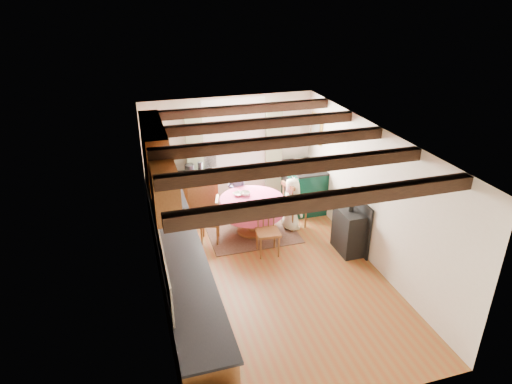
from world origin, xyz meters
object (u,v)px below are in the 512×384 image
object	(u,v)px
dining_table	(252,216)
child_far	(237,193)
chair_near	(268,230)
cup	(258,203)
aga_range	(304,187)
chair_left	(210,220)
chair_right	(294,205)
cast_iron_stove	(350,220)
child_right	(292,204)

from	to	relation	value
dining_table	child_far	world-z (taller)	child_far
chair_near	cup	bearing A→B (deg)	99.13
chair_near	cup	size ratio (longest dim) A/B	9.45
aga_range	child_far	xyz separation A→B (m)	(-1.48, -0.04, 0.06)
chair_left	child_far	distance (m)	1.09
aga_range	chair_near	bearing A→B (deg)	-130.34
dining_table	chair_right	xyz separation A→B (m)	(0.87, -0.01, 0.12)
cast_iron_stove	dining_table	bearing A→B (deg)	142.82
cup	cast_iron_stove	bearing A→B (deg)	-30.00
dining_table	chair_left	xyz separation A→B (m)	(-0.85, -0.08, 0.08)
chair_left	cast_iron_stove	size ratio (longest dim) A/B	0.71
cast_iron_stove	chair_near	bearing A→B (deg)	166.87
child_far	child_right	world-z (taller)	child_far
chair_left	aga_range	size ratio (longest dim) A/B	0.85
aga_range	child_right	distance (m)	1.00
dining_table	child_far	distance (m)	0.74
dining_table	cast_iron_stove	world-z (taller)	cast_iron_stove
child_right	cup	xyz separation A→B (m)	(-0.77, -0.22, 0.25)
child_far	child_right	bearing A→B (deg)	154.02
chair_left	dining_table	bearing A→B (deg)	111.38
chair_left	cast_iron_stove	world-z (taller)	cast_iron_stove
chair_near	child_right	xyz separation A→B (m)	(0.73, 0.74, 0.06)
chair_near	aga_range	size ratio (longest dim) A/B	0.90
aga_range	child_right	size ratio (longest dim) A/B	0.98
cast_iron_stove	cup	distance (m)	1.69
chair_left	child_far	bearing A→B (deg)	153.14
chair_near	child_right	world-z (taller)	child_right
child_far	child_right	distance (m)	1.19
cup	dining_table	bearing A→B (deg)	95.32
dining_table	child_far	xyz separation A→B (m)	(-0.10, 0.71, 0.17)
dining_table	cup	size ratio (longest dim) A/B	12.26
aga_range	cast_iron_stove	distance (m)	1.89
dining_table	cast_iron_stove	distance (m)	1.89
dining_table	child_right	size ratio (longest dim) A/B	1.15
cast_iron_stove	child_far	xyz separation A→B (m)	(-1.59, 1.84, -0.09)
child_right	cup	world-z (taller)	child_right
cast_iron_stove	child_far	world-z (taller)	cast_iron_stove
cast_iron_stove	cup	world-z (taller)	cast_iron_stove
dining_table	chair_near	xyz separation A→B (m)	(0.06, -0.80, 0.10)
dining_table	chair_right	size ratio (longest dim) A/B	1.25
dining_table	child_far	size ratio (longest dim) A/B	1.13
dining_table	cast_iron_stove	bearing A→B (deg)	-37.18
aga_range	cup	bearing A→B (deg)	-142.55
cup	child_right	bearing A→B (deg)	16.29
dining_table	child_right	xyz separation A→B (m)	(0.79, -0.06, 0.17)
cast_iron_stove	cup	size ratio (longest dim) A/B	12.69
aga_range	cup	xyz separation A→B (m)	(-1.35, -1.03, 0.30)
cast_iron_stove	child_right	world-z (taller)	cast_iron_stove
cast_iron_stove	child_far	size ratio (longest dim) A/B	1.17
aga_range	child_far	bearing A→B (deg)	-178.64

